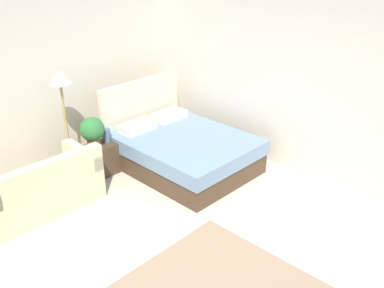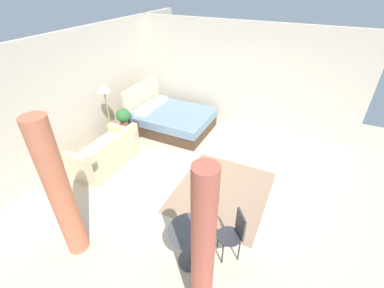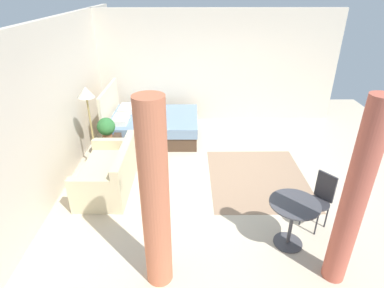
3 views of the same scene
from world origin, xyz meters
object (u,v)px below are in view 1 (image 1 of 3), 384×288
bed (181,149)px  nightstand (103,159)px  floor_lamp (61,89)px  couch (40,189)px  potted_plant (92,130)px  vase (106,135)px

bed → nightstand: (-0.97, 0.72, -0.06)m
floor_lamp → couch: bearing=-149.4°
bed → couch: 2.16m
couch → potted_plant: 1.15m
nightstand → vase: (0.12, 0.02, 0.34)m
couch → potted_plant: size_ratio=3.44×
potted_plant → vase: 0.27m
potted_plant → couch: bearing=-167.0°
couch → vase: couch is taller
nightstand → floor_lamp: (-0.40, 0.24, 1.14)m
vase → floor_lamp: size_ratio=0.12×
nightstand → vase: vase is taller
bed → floor_lamp: floor_lamp is taller
bed → floor_lamp: 1.99m
couch → vase: bearing=9.7°
bed → nightstand: bed is taller
couch → floor_lamp: 1.39m
vase → nightstand: bearing=-168.2°
couch → potted_plant: (1.03, 0.24, 0.45)m
vase → floor_lamp: (-0.52, 0.22, 0.80)m
nightstand → couch: bearing=-170.5°
bed → vase: size_ratio=10.25×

